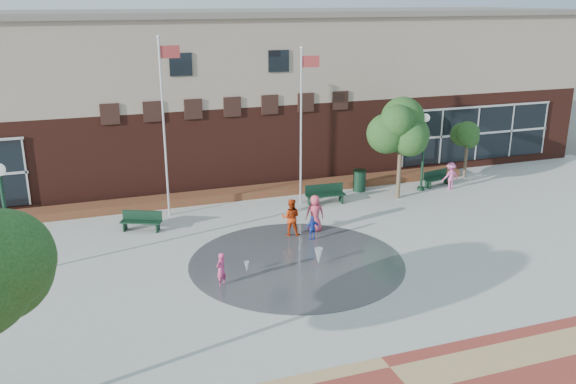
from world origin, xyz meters
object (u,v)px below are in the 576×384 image
object	(u,v)px
flagpole_right	(302,118)
trash_can	(359,180)
flagpole_left	(164,119)
bench_left	(141,225)
child_splash	(221,269)

from	to	relation	value
flagpole_right	trash_can	bearing A→B (deg)	20.78
flagpole_left	bench_left	distance (m)	4.88
bench_left	trash_can	distance (m)	11.85
flagpole_left	flagpole_right	bearing A→B (deg)	-1.27
flagpole_left	trash_can	bearing A→B (deg)	4.50
flagpole_left	flagpole_right	xyz separation A→B (m)	(6.52, -0.35, -0.33)
flagpole_left	child_splash	size ratio (longest dim) A/B	6.65
flagpole_right	bench_left	size ratio (longest dim) A/B	4.21
child_splash	trash_can	bearing A→B (deg)	-178.47
flagpole_left	child_splash	distance (m)	8.96
trash_can	child_splash	xyz separation A→B (m)	(-9.59, -8.47, 0.04)
bench_left	child_splash	xyz separation A→B (m)	(2.07, -6.40, 0.34)
bench_left	trash_can	xyz separation A→B (m)	(11.66, 2.07, 0.30)
trash_can	bench_left	bearing A→B (deg)	-169.93
flagpole_right	child_splash	size ratio (longest dim) A/B	6.16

